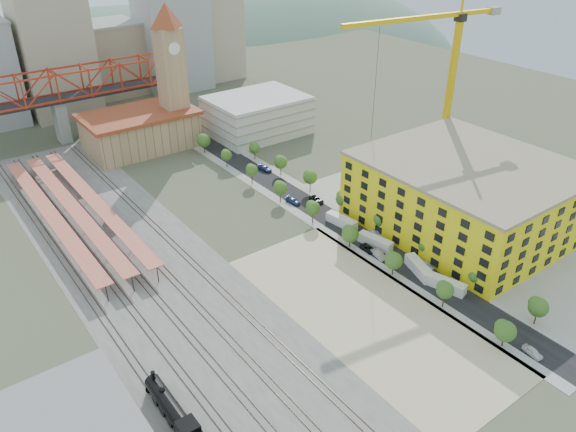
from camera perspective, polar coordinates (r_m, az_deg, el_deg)
ground at (r=144.23m, az=0.50°, el=-2.76°), size 400.00×400.00×0.00m
ballast_strip at (r=143.23m, az=-15.47°, el=-4.22°), size 36.00×165.00×0.06m
dirt_lot at (r=122.87m, az=7.95°, el=-9.66°), size 28.00×67.00×0.06m
street_asphalt at (r=162.92m, az=1.83°, el=1.32°), size 12.00×170.00×0.06m
sidewalk_west at (r=159.97m, az=0.28°, el=0.76°), size 3.00×170.00×0.04m
sidewalk_east at (r=166.01m, az=3.32°, el=1.85°), size 3.00×170.00×0.04m
construction_pad at (r=161.07m, az=17.83°, el=-0.58°), size 50.00×90.00×0.06m
rail_tracks at (r=142.71m, az=-16.14°, el=-4.41°), size 26.56×160.00×0.18m
platform_canopies at (r=163.20m, az=-21.00°, el=0.83°), size 16.00×80.00×4.12m
station_hall at (r=204.37m, az=-14.77°, el=8.44°), size 38.00×24.00×13.10m
clock_tower at (r=200.93m, az=-11.86°, el=15.04°), size 12.00×12.00×52.00m
parking_garage at (r=211.79m, az=-3.14°, el=10.21°), size 34.00×26.00×14.00m
truss_bridge at (r=215.93m, az=-22.61°, el=11.72°), size 94.00×9.60×25.60m
construction_building at (r=154.53m, az=17.68°, el=2.09°), size 44.60×50.60×18.80m
street_trees at (r=156.22m, az=4.09°, el=-0.09°), size 15.40×124.40×8.00m
skyline at (r=258.57m, az=-18.14°, el=16.09°), size 133.00×46.00×60.00m
distant_hills at (r=407.73m, az=-16.75°, el=5.72°), size 647.00×264.00×227.00m
locomotive at (r=100.17m, az=-11.06°, el=-19.63°), size 3.12×24.04×6.01m
tower_crane at (r=174.42m, az=15.61°, el=14.68°), size 53.25×10.28×57.25m
site_trailer_a at (r=132.34m, az=15.66°, el=-6.69°), size 4.98×9.81×2.60m
site_trailer_b at (r=136.08m, az=13.18°, el=-5.19°), size 5.43×9.97×2.64m
site_trailer_c at (r=144.09m, az=8.86°, el=-2.59°), size 4.30×9.66×2.56m
site_trailer_d at (r=151.93m, az=5.47°, el=-0.52°), size 3.77×9.71×2.59m
car_0 at (r=121.28m, az=23.59°, el=-12.55°), size 2.28×4.44×1.45m
car_1 at (r=140.05m, az=9.18°, el=-3.90°), size 2.18×4.94×1.58m
car_2 at (r=142.14m, az=8.18°, el=-3.32°), size 2.41×4.92×1.35m
car_3 at (r=162.52m, az=0.51°, el=1.54°), size 2.84×5.29×1.46m
car_4 at (r=138.52m, az=13.89°, el=-4.88°), size 2.37×4.72×1.54m
car_5 at (r=148.02m, az=8.85°, el=-1.89°), size 1.68×4.62×1.51m
car_6 at (r=163.46m, az=2.91°, el=1.66°), size 2.51×5.14×1.41m
car_7 at (r=182.55m, az=-2.37°, el=4.83°), size 2.97×5.60×1.55m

